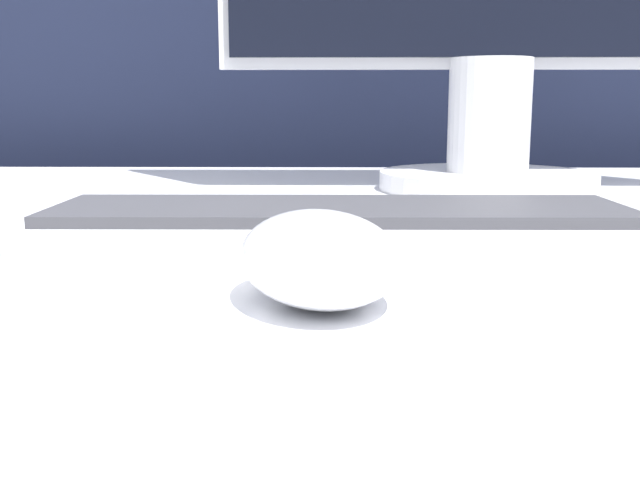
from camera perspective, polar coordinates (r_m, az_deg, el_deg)
partition_panel at (r=1.23m, az=3.14°, el=8.24°), size 5.00×0.03×1.50m
computer_mouse_near at (r=0.36m, az=-0.08°, el=-1.32°), size 0.10×0.13×0.04m
keyboard at (r=0.53m, az=1.50°, el=1.37°), size 0.43×0.14×0.02m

